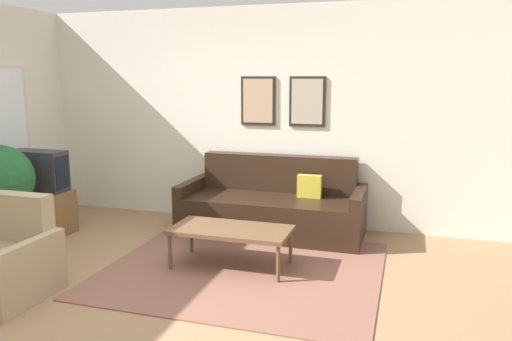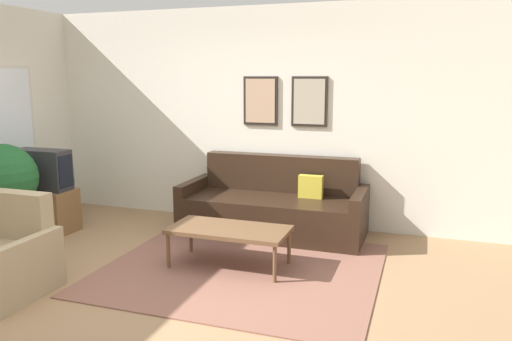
% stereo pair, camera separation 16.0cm
% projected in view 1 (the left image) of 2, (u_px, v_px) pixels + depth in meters
% --- Properties ---
extents(ground_plane, '(16.00, 16.00, 0.00)m').
position_uv_depth(ground_plane, '(142.00, 293.00, 4.31)').
color(ground_plane, '#997551').
extents(area_rug, '(2.60, 2.29, 0.01)m').
position_uv_depth(area_rug, '(244.00, 268.00, 4.85)').
color(area_rug, brown).
rests_on(area_rug, ground_plane).
extents(wall_back, '(8.00, 0.09, 2.70)m').
position_uv_depth(wall_back, '(236.00, 116.00, 6.36)').
color(wall_back, silver).
rests_on(wall_back, ground_plane).
extents(couch, '(2.14, 0.90, 0.90)m').
position_uv_depth(couch, '(273.00, 208.00, 5.94)').
color(couch, black).
rests_on(couch, ground_plane).
extents(coffee_table, '(1.16, 0.57, 0.40)m').
position_uv_depth(coffee_table, '(231.00, 231.00, 4.84)').
color(coffee_table, brown).
rests_on(coffee_table, ground_plane).
extents(tv_stand, '(0.73, 0.42, 0.52)m').
position_uv_depth(tv_stand, '(41.00, 212.00, 5.94)').
color(tv_stand, brown).
rests_on(tv_stand, ground_plane).
extents(tv, '(0.70, 0.28, 0.48)m').
position_uv_depth(tv, '(38.00, 171.00, 5.85)').
color(tv, '#2D2D33').
rests_on(tv, tv_stand).
extents(armchair, '(0.77, 0.76, 0.84)m').
position_uv_depth(armchair, '(2.00, 265.00, 4.20)').
color(armchair, tan).
rests_on(armchair, ground_plane).
extents(potted_plant_by_window, '(0.55, 0.55, 0.81)m').
position_uv_depth(potted_plant_by_window, '(47.00, 185.00, 6.21)').
color(potted_plant_by_window, '#383D42').
rests_on(potted_plant_by_window, ground_plane).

